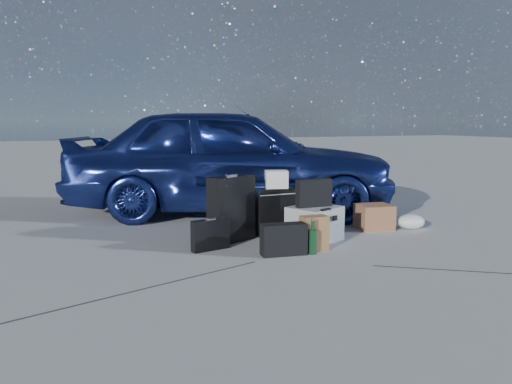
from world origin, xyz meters
TOP-DOWN VIEW (x-y plane):
  - ground at (0.00, 0.00)m, footprint 60.00×60.00m
  - car at (-0.02, 2.10)m, footprint 4.63×3.26m
  - pelican_case at (0.24, 0.27)m, footprint 0.61×0.56m
  - laptop_bag at (0.22, 0.28)m, footprint 0.38×0.10m
  - briefcase at (-0.89, 0.33)m, footprint 0.40×0.17m
  - suitcase_left at (-0.57, 0.59)m, footprint 0.56×0.39m
  - suitcase_right at (-0.03, 0.70)m, footprint 0.44×0.17m
  - white_carton at (-0.01, 0.70)m, footprint 0.29×0.26m
  - duffel_bag at (-0.15, 0.98)m, footprint 0.65×0.42m
  - flat_box_white at (-0.14, 0.97)m, footprint 0.52×0.45m
  - flat_box_black at (-0.16, 0.98)m, footprint 0.33×0.27m
  - kraft_bag at (0.03, -0.08)m, footprint 0.26×0.16m
  - cardboard_box at (1.16, 0.50)m, footprint 0.43×0.39m
  - plastic_bag at (1.55, 0.33)m, footprint 0.38×0.35m
  - messenger_bag at (-0.31, -0.11)m, footprint 0.44×0.22m
  - green_bottle at (-0.05, -0.19)m, footprint 0.08×0.08m

SIDE VIEW (x-z plane):
  - ground at x=0.00m, z-range 0.00..0.00m
  - plastic_bag at x=1.55m, z-range 0.00..0.17m
  - cardboard_box at x=1.16m, z-range 0.00..0.29m
  - messenger_bag at x=-0.31m, z-range 0.00..0.30m
  - duffel_bag at x=-0.15m, z-range 0.00..0.30m
  - briefcase at x=-0.89m, z-range 0.00..0.30m
  - green_bottle at x=-0.05m, z-range 0.00..0.32m
  - kraft_bag at x=0.03m, z-range 0.00..0.34m
  - pelican_case at x=0.24m, z-range 0.00..0.36m
  - suitcase_right at x=-0.03m, z-range 0.00..0.52m
  - flat_box_white at x=-0.14m, z-range 0.30..0.37m
  - suitcase_left at x=-0.57m, z-range 0.00..0.69m
  - flat_box_black at x=-0.16m, z-range 0.37..0.44m
  - laptop_bag at x=0.22m, z-range 0.36..0.65m
  - white_carton at x=-0.01m, z-range 0.52..0.71m
  - car at x=-0.02m, z-range 0.00..1.46m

